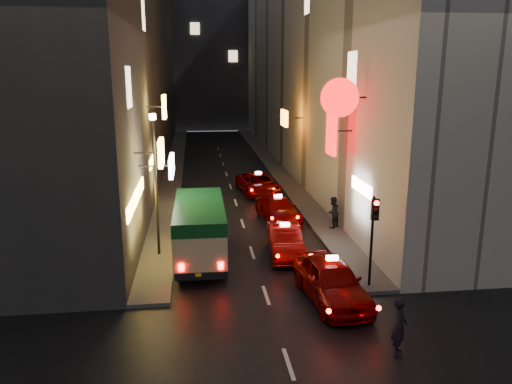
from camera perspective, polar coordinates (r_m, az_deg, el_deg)
name	(u,v)px	position (r m, az deg, el deg)	size (l,w,h in m)	color
building_left	(123,59)	(42.79, -14.96, 14.43)	(7.55, 52.00, 18.00)	#33312F
building_right	(317,60)	(43.71, 7.04, 14.76)	(8.03, 52.00, 18.00)	#AEA9A0
building_far	(209,50)	(74.53, -5.36, 15.87)	(30.00, 10.00, 22.00)	#36363B
sidewalk_left	(174,167)	(43.23, -9.30, 2.80)	(1.50, 52.00, 0.15)	#4D4A47
sidewalk_right	(273,165)	(43.71, 1.91, 3.09)	(1.50, 52.00, 0.15)	#4D4A47
minibus	(200,225)	(21.78, -6.47, -3.75)	(2.16, 6.02, 2.58)	#CCB680
taxi_near	(331,277)	(18.40, 8.62, -9.60)	(2.88, 5.88, 1.98)	#710100
taxi_second	(285,238)	(22.62, 3.30, -5.29)	(2.31, 5.00, 1.72)	#710100
taxi_third	(278,207)	(27.73, 2.53, -1.73)	(2.53, 4.95, 1.68)	#710100
taxi_far	(258,182)	(33.66, 0.27, 1.13)	(2.73, 5.23, 1.76)	#710100
pedestrian_crossing	(400,322)	(15.57, 16.10, -14.12)	(0.66, 0.43, 2.01)	black
pedestrian_sidewalk	(333,210)	(26.15, 8.76, -2.08)	(0.70, 0.44, 1.87)	black
traffic_light	(374,223)	(18.91, 13.32, -3.42)	(0.26, 0.43, 3.50)	black
lamp_post	(155,176)	(21.95, -11.43, 1.85)	(0.28, 0.28, 6.22)	black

